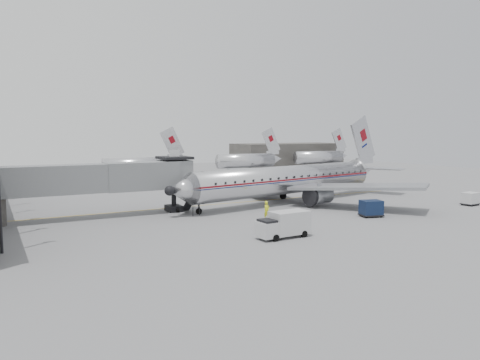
# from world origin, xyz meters

# --- Properties ---
(ground) EXTENTS (160.00, 160.00, 0.00)m
(ground) POSITION_xyz_m (0.00, 0.00, 0.00)
(ground) COLOR slate
(ground) RESTS_ON ground
(hangar) EXTENTS (30.00, 12.00, 6.00)m
(hangar) POSITION_xyz_m (45.00, 60.00, 3.00)
(hangar) COLOR #393734
(hangar) RESTS_ON ground
(apron_line) EXTENTS (60.00, 0.15, 0.01)m
(apron_line) POSITION_xyz_m (3.00, 6.00, 0.01)
(apron_line) COLOR gold
(apron_line) RESTS_ON ground
(jet_bridge) EXTENTS (21.00, 6.20, 7.10)m
(jet_bridge) POSITION_xyz_m (-16.66, 3.67, 4.18)
(jet_bridge) COLOR slate
(jet_bridge) RESTS_ON ground
(distant_aircraft_near) EXTENTS (16.39, 3.20, 10.26)m
(distant_aircraft_near) POSITION_xyz_m (-1.79, 42.00, 2.73)
(distant_aircraft_near) COLOR silver
(distant_aircraft_near) RESTS_ON ground
(distant_aircraft_mid) EXTENTS (16.39, 3.20, 10.26)m
(distant_aircraft_mid) POSITION_xyz_m (24.21, 46.00, 2.73)
(distant_aircraft_mid) COLOR silver
(distant_aircraft_mid) RESTS_ON ground
(distant_aircraft_far) EXTENTS (16.39, 3.20, 10.26)m
(distant_aircraft_far) POSITION_xyz_m (48.21, 50.00, 2.73)
(distant_aircraft_far) COLOR silver
(distant_aircraft_far) RESTS_ON ground
(airliner) EXTENTS (36.78, 33.77, 11.74)m
(airliner) POSITION_xyz_m (6.73, 3.14, 2.95)
(airliner) COLOR silver
(airliner) RESTS_ON ground
(service_van) EXTENTS (4.93, 2.12, 2.28)m
(service_van) POSITION_xyz_m (-5.69, -13.82, 1.20)
(service_van) COLOR #B8B8BA
(service_van) RESTS_ON ground
(baggage_cart_navy) EXTENTS (2.66, 2.27, 1.79)m
(baggage_cart_navy) POSITION_xyz_m (8.25, -10.00, 0.95)
(baggage_cart_navy) COLOR #0D1A37
(baggage_cart_navy) RESTS_ON ground
(baggage_cart_white) EXTENTS (2.18, 1.73, 1.62)m
(baggage_cart_white) POSITION_xyz_m (25.00, -10.00, 0.86)
(baggage_cart_white) COLOR #BDBEC0
(baggage_cart_white) RESTS_ON ground
(ramp_worker) EXTENTS (0.80, 0.62, 1.97)m
(ramp_worker) POSITION_xyz_m (-2.58, -6.00, 0.98)
(ramp_worker) COLOR yellow
(ramp_worker) RESTS_ON ground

